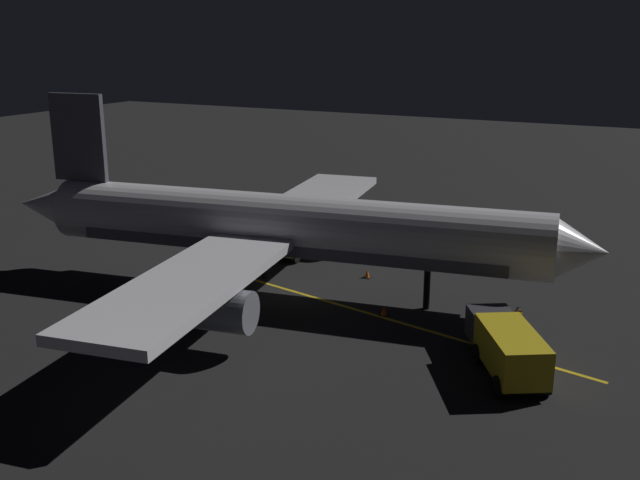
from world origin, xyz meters
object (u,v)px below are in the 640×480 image
at_px(catering_truck, 296,236).
at_px(ground_crew_worker, 517,323).
at_px(traffic_cone_near_left, 384,311).
at_px(traffic_cone_near_right, 367,274).
at_px(baggage_truck, 507,347).
at_px(airliner, 279,228).

relative_size(catering_truck, ground_crew_worker, 3.31).
bearing_deg(traffic_cone_near_left, catering_truck, -129.10).
bearing_deg(traffic_cone_near_right, ground_crew_worker, 62.33).
distance_m(catering_truck, traffic_cone_near_left, 12.64).
bearing_deg(catering_truck, baggage_truck, 55.61).
xyz_separation_m(airliner, catering_truck, (-7.33, -2.93, -2.66)).
bearing_deg(traffic_cone_near_right, catering_truck, -111.82).
relative_size(catering_truck, traffic_cone_near_right, 10.48).
height_order(baggage_truck, catering_truck, catering_truck).
bearing_deg(ground_crew_worker, baggage_truck, 5.15).
bearing_deg(ground_crew_worker, catering_truck, -115.50).
height_order(ground_crew_worker, traffic_cone_near_left, ground_crew_worker).
relative_size(baggage_truck, ground_crew_worker, 3.80).
bearing_deg(traffic_cone_near_left, ground_crew_worker, 89.01).
xyz_separation_m(airliner, ground_crew_worker, (0.74, 13.99, -3.00)).
xyz_separation_m(baggage_truck, traffic_cone_near_left, (-3.87, -7.48, -0.92)).
height_order(catering_truck, traffic_cone_near_left, catering_truck).
xyz_separation_m(baggage_truck, catering_truck, (-11.81, -17.26, 0.05)).
distance_m(airliner, traffic_cone_near_right, 6.94).
height_order(airliner, traffic_cone_near_left, airliner).
distance_m(baggage_truck, traffic_cone_near_right, 14.23).
bearing_deg(airliner, traffic_cone_near_left, 84.87).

